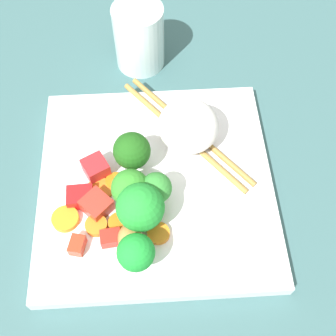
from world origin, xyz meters
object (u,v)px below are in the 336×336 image
at_px(rice_mound, 189,126).
at_px(broccoli_floret_0, 131,189).
at_px(square_plate, 157,184).
at_px(carrot_slice_5, 116,178).
at_px(chopstick_pair, 187,132).
at_px(drinking_glass, 140,37).

height_order(rice_mound, broccoli_floret_0, rice_mound).
relative_size(square_plate, rice_mound, 3.81).
relative_size(square_plate, broccoli_floret_0, 5.12).
relative_size(carrot_slice_5, chopstick_pair, 0.12).
bearing_deg(rice_mound, chopstick_pair, -86.45).
distance_m(rice_mound, carrot_slice_5, 0.11).
distance_m(carrot_slice_5, chopstick_pair, 0.11).
relative_size(broccoli_floret_0, drinking_glass, 0.58).
bearing_deg(rice_mound, drinking_glass, -70.99).
bearing_deg(chopstick_pair, rice_mound, 144.68).
xyz_separation_m(square_plate, chopstick_pair, (-0.04, -0.07, 0.01)).
bearing_deg(rice_mound, broccoli_floret_0, 48.77).
relative_size(square_plate, carrot_slice_5, 12.41).
distance_m(broccoli_floret_0, carrot_slice_5, 0.05).
height_order(rice_mound, drinking_glass, drinking_glass).
xyz_separation_m(square_plate, rice_mound, (-0.04, -0.05, 0.04)).
distance_m(chopstick_pair, drinking_glass, 0.16).
relative_size(rice_mound, chopstick_pair, 0.39).
bearing_deg(broccoli_floret_0, drinking_glass, -93.56).
height_order(rice_mound, chopstick_pair, rice_mound).
bearing_deg(square_plate, rice_mound, -127.94).
xyz_separation_m(broccoli_floret_0, carrot_slice_5, (0.02, -0.03, -0.03)).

